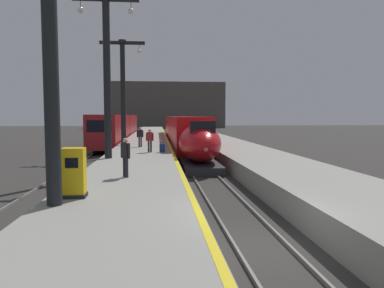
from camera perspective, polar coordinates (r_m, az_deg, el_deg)
The scene contains 19 objects.
ground_plane at distance 10.74m, azimuth 10.81°, elevation -15.68°, with size 260.00×260.00×0.00m, color #33302D.
platform_left at distance 34.59m, azimuth -7.40°, elevation -0.87°, with size 4.80×110.00×1.05m, color gray.
platform_right at distance 35.26m, azimuth 5.88°, elevation -0.76°, with size 4.80×110.00×1.05m, color gray.
platform_left_safety_stripe at distance 34.54m, azimuth -3.62°, elevation 0.03°, with size 0.20×107.80×0.01m, color yellow.
rail_main_left at distance 37.41m, azimuth -2.19°, elevation -1.16°, with size 0.08×110.00×0.12m, color slate.
rail_main_right at distance 37.53m, azimuth 0.09°, elevation -1.14°, with size 0.08×110.00×0.12m, color slate.
rail_secondary_left at distance 37.83m, azimuth -14.54°, elevation -1.23°, with size 0.08×110.00×0.12m, color slate.
rail_secondary_right at distance 37.62m, azimuth -12.28°, elevation -1.22°, with size 0.08×110.00×0.12m, color slate.
highspeed_train_main at distance 40.04m, azimuth -1.35°, elevation 1.89°, with size 2.92×38.20×3.60m.
regional_train_adjacent at distance 52.27m, azimuth -11.22°, elevation 2.61°, with size 2.85×36.60×3.80m.
station_column_near at distance 11.73m, azimuth -21.36°, elevation 18.30°, with size 4.00×0.68×9.13m.
station_column_mid at distance 23.46m, azimuth -13.14°, elevation 12.35°, with size 4.00×0.68×9.93m.
station_column_far at distance 33.84m, azimuth -10.73°, elevation 9.40°, with size 4.00×0.68×9.37m.
passenger_near_edge at distance 26.59m, azimuth -6.60°, elevation 0.84°, with size 0.56×0.29×1.69m.
passenger_mid_platform at distance 31.27m, azimuth -8.09°, elevation 1.35°, with size 0.56×0.30×1.69m.
passenger_far_waiting at distance 15.86m, azimuth -10.33°, elevation -1.59°, with size 0.42×0.45×1.69m.
rolling_suitcase at distance 26.47m, azimuth -4.65°, elevation -0.65°, with size 0.40×0.22×0.98m.
ticket_machine_yellow at distance 12.41m, azimuth -17.91°, elevation -4.55°, with size 0.76×0.62×1.60m.
terminus_back_wall at distance 111.76m, azimuth -4.02°, elevation 6.08°, with size 36.00×2.00×14.00m, color #4C4742.
Camera 1 is at (-2.88, -9.68, 3.67)m, focal length 34.23 mm.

